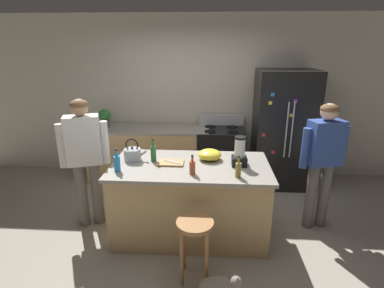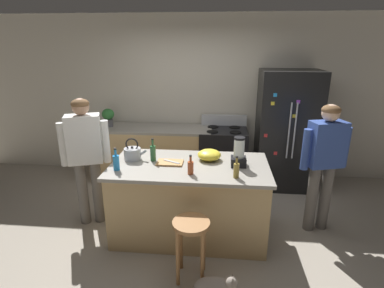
% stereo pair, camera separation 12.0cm
% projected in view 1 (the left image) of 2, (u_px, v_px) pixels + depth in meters
% --- Properties ---
extents(ground_plane, '(14.00, 14.00, 0.00)m').
position_uv_depth(ground_plane, '(190.00, 232.00, 3.80)').
color(ground_plane, '#9E9384').
extents(back_wall, '(8.00, 0.10, 2.70)m').
position_uv_depth(back_wall, '(198.00, 98.00, 5.22)').
color(back_wall, beige).
rests_on(back_wall, ground_plane).
extents(kitchen_island, '(1.82, 0.96, 0.91)m').
position_uv_depth(kitchen_island, '(190.00, 199.00, 3.66)').
color(kitchen_island, tan).
rests_on(kitchen_island, ground_plane).
extents(back_counter_run, '(2.00, 0.64, 0.91)m').
position_uv_depth(back_counter_run, '(150.00, 154.00, 5.17)').
color(back_counter_run, tan).
rests_on(back_counter_run, ground_plane).
extents(refrigerator, '(0.90, 0.73, 1.86)m').
position_uv_depth(refrigerator, '(283.00, 130.00, 4.84)').
color(refrigerator, black).
rests_on(refrigerator, ground_plane).
extents(stove_range, '(0.76, 0.65, 1.09)m').
position_uv_depth(stove_range, '(220.00, 155.00, 5.07)').
color(stove_range, black).
rests_on(stove_range, ground_plane).
extents(person_by_island_left, '(0.59, 0.34, 1.63)m').
position_uv_depth(person_by_island_left, '(84.00, 152.00, 3.69)').
color(person_by_island_left, '#66605B').
rests_on(person_by_island_left, ground_plane).
extents(person_by_sink_right, '(0.59, 0.32, 1.59)m').
position_uv_depth(person_by_sink_right, '(323.00, 155.00, 3.63)').
color(person_by_sink_right, '#66605B').
rests_on(person_by_sink_right, ground_plane).
extents(bar_stool, '(0.36, 0.36, 0.64)m').
position_uv_depth(bar_stool, '(195.00, 234.00, 2.92)').
color(bar_stool, '#9E6B3D').
rests_on(bar_stool, ground_plane).
extents(cat, '(0.52, 0.18, 0.26)m').
position_uv_depth(cat, '(220.00, 286.00, 2.81)').
color(cat, gray).
rests_on(cat, ground_plane).
extents(potted_plant, '(0.20, 0.20, 0.30)m').
position_uv_depth(potted_plant, '(105.00, 117.00, 5.02)').
color(potted_plant, '#4C4C51').
rests_on(potted_plant, back_counter_run).
extents(blender_appliance, '(0.17, 0.17, 0.34)m').
position_uv_depth(blender_appliance, '(240.00, 153.00, 3.45)').
color(blender_appliance, black).
rests_on(blender_appliance, kitchen_island).
extents(bottle_soda, '(0.07, 0.07, 0.26)m').
position_uv_depth(bottle_soda, '(117.00, 163.00, 3.31)').
color(bottle_soda, '#268CD8').
rests_on(bottle_soda, kitchen_island).
extents(bottle_olive_oil, '(0.07, 0.07, 0.28)m').
position_uv_depth(bottle_olive_oil, '(153.00, 153.00, 3.58)').
color(bottle_olive_oil, '#2D6638').
rests_on(bottle_olive_oil, kitchen_island).
extents(bottle_cooking_sauce, '(0.06, 0.06, 0.22)m').
position_uv_depth(bottle_cooking_sauce, '(192.00, 167.00, 3.23)').
color(bottle_cooking_sauce, '#B24C26').
rests_on(bottle_cooking_sauce, kitchen_island).
extents(bottle_vinegar, '(0.06, 0.06, 0.24)m').
position_uv_depth(bottle_vinegar, '(238.00, 169.00, 3.16)').
color(bottle_vinegar, olive).
rests_on(bottle_vinegar, kitchen_island).
extents(mixing_bowl, '(0.28, 0.28, 0.13)m').
position_uv_depth(mixing_bowl, '(210.00, 155.00, 3.64)').
color(mixing_bowl, yellow).
rests_on(mixing_bowl, kitchen_island).
extents(tea_kettle, '(0.28, 0.20, 0.27)m').
position_uv_depth(tea_kettle, '(133.00, 154.00, 3.62)').
color(tea_kettle, '#B7BABF').
rests_on(tea_kettle, kitchen_island).
extents(cutting_board, '(0.30, 0.20, 0.02)m').
position_uv_depth(cutting_board, '(171.00, 163.00, 3.54)').
color(cutting_board, '#B7844C').
rests_on(cutting_board, kitchen_island).
extents(chef_knife, '(0.21, 0.13, 0.01)m').
position_uv_depth(chef_knife, '(172.00, 162.00, 3.53)').
color(chef_knife, '#B7BABF').
rests_on(chef_knife, cutting_board).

